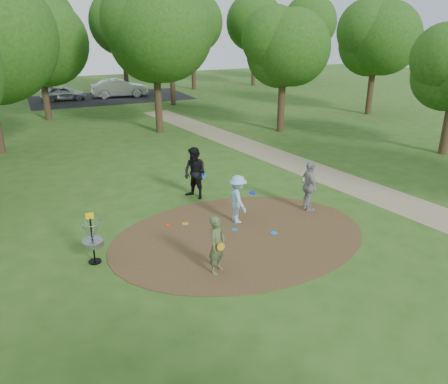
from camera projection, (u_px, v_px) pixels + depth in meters
name	position (u px, v px, depth m)	size (l,w,h in m)	color
ground	(240.00, 236.00, 14.01)	(100.00, 100.00, 0.00)	#2D5119
dirt_clearing	(240.00, 236.00, 14.01)	(8.40, 8.40, 0.02)	#47301C
footpath	(356.00, 186.00, 18.28)	(2.00, 40.00, 0.01)	#8C7A5B
parking_lot	(111.00, 98.00, 40.14)	(14.00, 8.00, 0.01)	black
player_observer_with_disc	(217.00, 245.00, 11.71)	(0.72, 0.68, 1.65)	#4D5F37
player_throwing_with_disc	(238.00, 199.00, 14.73)	(1.04, 1.12, 1.68)	#94C2DE
player_walking_with_disc	(195.00, 173.00, 16.73)	(1.13, 1.22, 2.02)	black
player_waiting_with_disc	(309.00, 186.00, 15.63)	(0.68, 1.16, 1.86)	#99999B
disc_ground_cyan	(234.00, 230.00, 14.38)	(0.22, 0.22, 0.02)	#1674B6
disc_ground_blue	(274.00, 233.00, 14.16)	(0.22, 0.22, 0.02)	#0D83ED
disc_ground_red	(168.00, 225.00, 14.70)	(0.22, 0.22, 0.02)	red
car_left	(63.00, 93.00, 38.51)	(1.52, 3.79, 1.29)	#979B9E
car_right	(119.00, 88.00, 40.22)	(1.75, 5.01, 1.65)	#B2B4BB
disc_ground_orange	(185.00, 224.00, 14.82)	(0.22, 0.22, 0.02)	orange
disc_golf_basket	(92.00, 235.00, 12.17)	(0.63, 0.63, 1.54)	black
tree_ring	(155.00, 48.00, 20.63)	(37.33, 45.70, 9.34)	#332316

